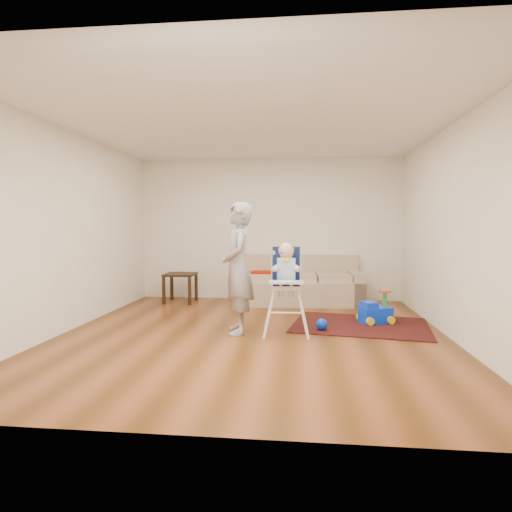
# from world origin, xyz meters

# --- Properties ---
(ground) EXTENTS (5.50, 5.50, 0.00)m
(ground) POSITION_xyz_m (0.00, 0.00, 0.00)
(ground) COLOR #4F280A
(ground) RESTS_ON ground
(room_envelope) EXTENTS (5.04, 5.52, 2.72)m
(room_envelope) POSITION_xyz_m (0.00, 0.53, 1.88)
(room_envelope) COLOR silver
(room_envelope) RESTS_ON ground
(sofa) EXTENTS (2.30, 1.05, 0.87)m
(sofa) POSITION_xyz_m (0.59, 2.30, 0.43)
(sofa) COLOR tan
(sofa) RESTS_ON ground
(side_table) EXTENTS (0.54, 0.54, 0.54)m
(side_table) POSITION_xyz_m (-1.61, 2.21, 0.27)
(side_table) COLOR black
(side_table) RESTS_ON ground
(area_rug) EXTENTS (2.07, 1.69, 0.01)m
(area_rug) POSITION_xyz_m (1.47, 0.65, 0.01)
(area_rug) COLOR black
(area_rug) RESTS_ON ground
(ride_on_toy) EXTENTS (0.51, 0.43, 0.47)m
(ride_on_toy) POSITION_xyz_m (1.70, 0.80, 0.25)
(ride_on_toy) COLOR #0838F1
(ride_on_toy) RESTS_ON area_rug
(toy_ball) EXTENTS (0.15, 0.15, 0.15)m
(toy_ball) POSITION_xyz_m (0.91, 0.27, 0.09)
(toy_ball) COLOR #0838F1
(toy_ball) RESTS_ON area_rug
(high_chair) EXTENTS (0.58, 0.58, 1.21)m
(high_chair) POSITION_xyz_m (0.43, 0.07, 0.58)
(high_chair) COLOR white
(high_chair) RESTS_ON ground
(adult) EXTENTS (0.53, 0.70, 1.72)m
(adult) POSITION_xyz_m (-0.20, 0.06, 0.86)
(adult) COLOR gray
(adult) RESTS_ON ground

